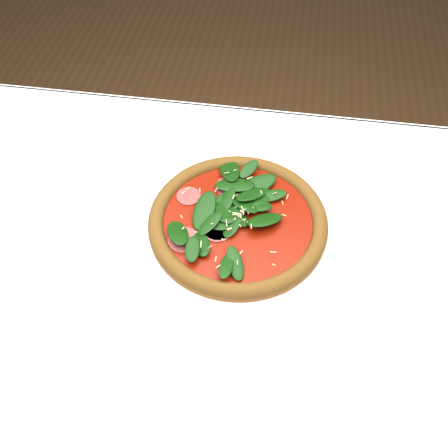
# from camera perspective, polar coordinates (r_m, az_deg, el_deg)

# --- Properties ---
(ground) EXTENTS (6.00, 6.00, 0.00)m
(ground) POSITION_cam_1_polar(r_m,az_deg,el_deg) (1.51, -1.90, -20.27)
(ground) COLOR brown
(ground) RESTS_ON ground
(dining_table) EXTENTS (1.21, 0.81, 0.75)m
(dining_table) POSITION_cam_1_polar(r_m,az_deg,el_deg) (0.92, -2.95, -7.29)
(dining_table) COLOR white
(dining_table) RESTS_ON ground
(plate) EXTENTS (0.36, 0.36, 0.02)m
(plate) POSITION_cam_1_polar(r_m,az_deg,el_deg) (0.86, 1.57, -0.34)
(plate) COLOR white
(plate) RESTS_ON dining_table
(pizza) EXTENTS (0.38, 0.38, 0.04)m
(pizza) POSITION_cam_1_polar(r_m,az_deg,el_deg) (0.85, 1.60, 0.51)
(pizza) COLOR #A15F26
(pizza) RESTS_ON plate
(saucer_far) EXTENTS (0.14, 0.14, 0.01)m
(saucer_far) POSITION_cam_1_polar(r_m,az_deg,el_deg) (0.95, 16.30, 2.99)
(saucer_far) COLOR white
(saucer_far) RESTS_ON dining_table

